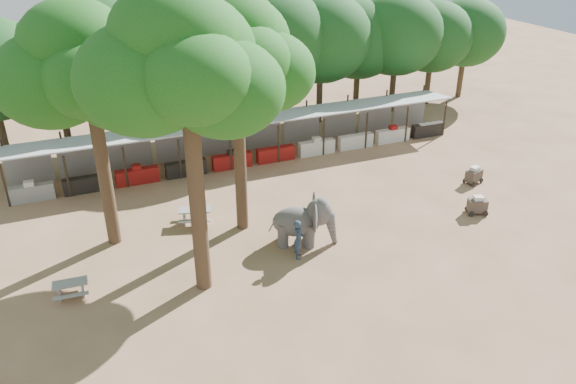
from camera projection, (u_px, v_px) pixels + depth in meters
name	position (u px, v px, depth m)	size (l,w,h in m)	color
ground	(355.00, 279.00, 23.73)	(100.00, 100.00, 0.00)	brown
vendor_stalls	(249.00, 141.00, 34.61)	(28.00, 2.99, 2.80)	#ACADB4
yard_tree_left	(83.00, 68.00, 22.86)	(7.10, 6.90, 11.02)	#332316
yard_tree_center	(181.00, 65.00, 19.29)	(7.10, 6.90, 12.04)	#332316
yard_tree_back	(231.00, 52.00, 23.91)	(7.10, 6.90, 11.36)	#332316
backdrop_trees	(221.00, 53.00, 36.91)	(46.46, 5.95, 8.33)	#332316
elephant	(304.00, 221.00, 25.79)	(3.16, 2.47, 2.36)	#454242
handler	(298.00, 239.00, 24.84)	(0.68, 0.45, 1.88)	#26384C
picnic_table_near	(71.00, 287.00, 22.51)	(1.42, 1.30, 0.67)	gray
picnic_table_far	(195.00, 214.00, 27.78)	(1.87, 1.77, 0.77)	gray
cart_front	(477.00, 205.00, 28.63)	(1.19, 0.98, 1.00)	#382D27
cart_back	(474.00, 175.00, 31.83)	(1.18, 0.93, 1.01)	#382D27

